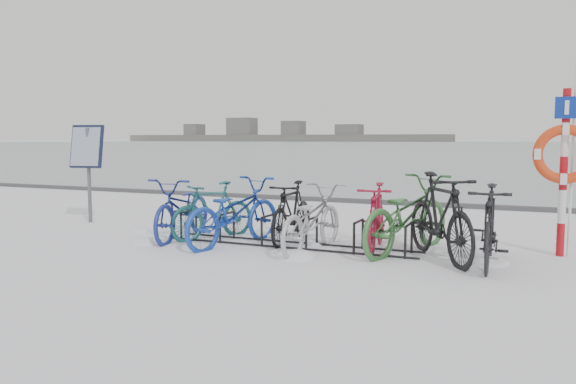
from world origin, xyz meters
name	(u,v)px	position (x,y,z in m)	size (l,w,h in m)	color
ground	(289,246)	(0.00, 0.00, 0.00)	(900.00, 900.00, 0.00)	white
ice_sheet	(519,144)	(0.00, 155.00, 0.01)	(400.00, 298.00, 0.02)	#A0AEB5
quay_edge	(384,202)	(0.00, 5.90, 0.05)	(400.00, 0.25, 0.10)	#3F3F42
bike_rack	(289,234)	(0.00, 0.00, 0.18)	(4.00, 0.48, 0.46)	black
info_board	(87,152)	(-4.51, 0.65, 1.36)	(0.67, 0.38, 1.88)	#595B5E
lifebuoy_station	(565,155)	(3.73, 0.77, 1.40)	(0.80, 0.23, 4.18)	#A80D15
shoreline	(272,136)	(-122.02, 260.00, 2.79)	(180.00, 12.00, 9.50)	#505050
bike_0	(184,206)	(-1.88, -0.03, 0.52)	(0.69, 1.98, 1.04)	navy
bike_1	(213,209)	(-1.42, 0.14, 0.48)	(0.45, 1.60, 0.96)	#1D565C
bike_2	(234,210)	(-0.83, -0.22, 0.53)	(0.70, 2.02, 1.06)	#193EA7
bike_3	(292,210)	(-0.12, 0.36, 0.50)	(0.47, 1.65, 0.99)	black
bike_4	(312,217)	(0.43, -0.19, 0.50)	(0.66, 1.89, 0.99)	#A9A9B0
bike_5	(377,215)	(1.28, 0.25, 0.51)	(0.48, 1.69, 1.01)	maroon
bike_6	(407,213)	(1.71, 0.27, 0.57)	(0.75, 2.17, 1.14)	#366C35
bike_7	(440,214)	(2.22, -0.02, 0.60)	(0.57, 2.01, 1.21)	black
bike_8	(490,224)	(2.86, -0.15, 0.54)	(0.51, 1.79, 1.08)	black
snow_drifts	(277,248)	(-0.11, -0.22, 0.00)	(6.16, 1.96, 0.21)	white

